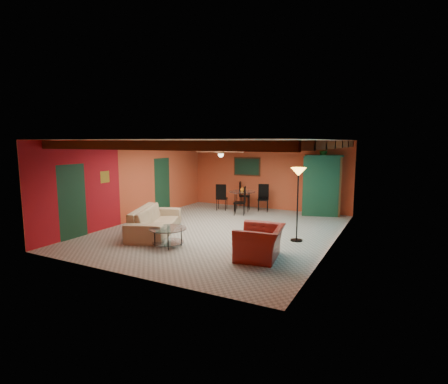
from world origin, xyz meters
The scene contains 11 objects.
room centered at (0.00, 0.11, 2.36)m, with size 6.52×8.01×2.71m.
sofa centered at (-1.58, -1.12, 0.38)m, with size 2.58×1.01×0.75m, color #9D8565.
armchair centered at (1.96, -1.81, 0.38)m, with size 1.16×1.01×0.75m, color maroon.
coffee_table centered at (-0.46, -2.01, 0.24)m, with size 0.94×0.94×0.48m, color silver, non-canonical shape.
dining_table centered at (-0.71, 3.11, 0.52)m, with size 2.01×2.01×1.05m, color white, non-canonical shape.
armoire centered at (2.20, 3.70, 1.06)m, with size 1.21×0.59×2.12m, color brown.
floor_lamp centered at (2.32, -0.02, 0.99)m, with size 0.40×0.40×1.99m, color black, non-canonical shape.
ceiling_fan centered at (0.00, 0.00, 2.36)m, with size 1.50×1.50×0.44m, color #472614, non-canonical shape.
painting centered at (-0.90, 3.96, 1.65)m, with size 1.05×0.03×0.65m, color black.
potted_plant centered at (2.20, 3.70, 2.36)m, with size 0.43×0.37×0.47m, color #26661E.
vase centered at (-0.71, 3.11, 1.13)m, with size 0.17×0.17×0.18m, color orange.
Camera 1 is at (4.79, -9.07, 2.66)m, focal length 28.08 mm.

